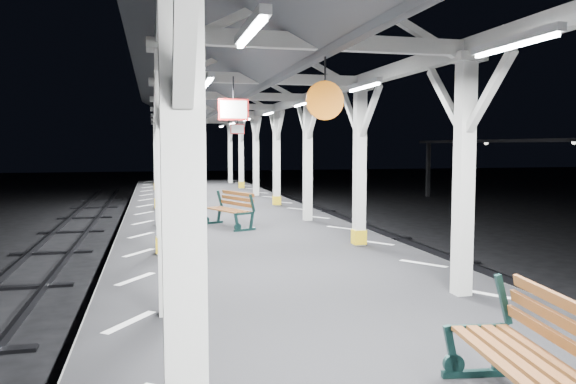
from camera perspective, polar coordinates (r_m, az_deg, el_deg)
name	(u,v)px	position (r m, az deg, el deg)	size (l,w,h in m)	color
ground	(288,330)	(9.66, 0.02, -13.83)	(120.00, 120.00, 0.00)	black
platform	(288,301)	(9.52, 0.02, -10.97)	(6.00, 50.00, 1.00)	black
hazard_stripes_left	(135,279)	(9.15, -15.25, -8.53)	(1.00, 48.00, 0.01)	silver
hazard_stripes_right	(423,264)	(10.23, 13.58, -7.08)	(1.00, 48.00, 0.01)	silver
track_right	(546,305)	(11.81, 24.77, -10.41)	(2.20, 60.00, 0.16)	#2D2D33
canopy	(288,53)	(9.27, 0.04, 13.93)	(5.40, 49.00, 4.65)	silver
bench_near	(539,357)	(4.74, 24.15, -15.06)	(0.89, 1.83, 0.95)	#122F2D
bench_mid	(231,208)	(14.38, -5.81, -1.66)	(1.20, 1.76, 0.90)	#122F2D
bench_far	(191,186)	(22.64, -9.84, 0.64)	(1.26, 1.78, 0.91)	#122F2D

